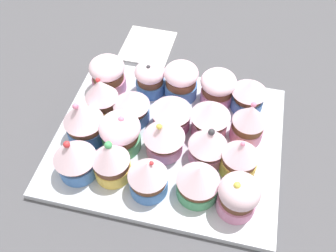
# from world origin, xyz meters

# --- Properties ---
(ground_plane) EXTENTS (1.80, 1.80, 0.03)m
(ground_plane) POSITION_xyz_m (0.00, 0.00, -0.01)
(ground_plane) COLOR #4C4C51
(baking_tray) EXTENTS (0.31, 0.37, 0.01)m
(baking_tray) POSITION_xyz_m (0.00, 0.00, 0.01)
(baking_tray) COLOR silver
(baking_tray) RESTS_ON ground_plane
(cupcake_0) EXTENTS (0.06, 0.06, 0.07)m
(cupcake_0) POSITION_xyz_m (-0.10, -0.12, 0.05)
(cupcake_0) COLOR pink
(cupcake_0) RESTS_ON baking_tray
(cupcake_1) EXTENTS (0.05, 0.05, 0.07)m
(cupcake_1) POSITION_xyz_m (-0.04, -0.12, 0.05)
(cupcake_1) COLOR #EFC651
(cupcake_1) RESTS_ON baking_tray
(cupcake_2) EXTENTS (0.05, 0.05, 0.08)m
(cupcake_2) POSITION_xyz_m (0.03, -0.12, 0.05)
(cupcake_2) COLOR pink
(cupcake_2) RESTS_ON baking_tray
(cupcake_3) EXTENTS (0.06, 0.06, 0.07)m
(cupcake_3) POSITION_xyz_m (0.10, -0.12, 0.05)
(cupcake_3) COLOR #477AC6
(cupcake_3) RESTS_ON baking_tray
(cupcake_4) EXTENTS (0.06, 0.06, 0.07)m
(cupcake_4) POSITION_xyz_m (-0.09, -0.07, 0.05)
(cupcake_4) COLOR #4C9E6B
(cupcake_4) RESTS_ON baking_tray
(cupcake_5) EXTENTS (0.06, 0.06, 0.07)m
(cupcake_5) POSITION_xyz_m (-0.03, -0.07, 0.05)
(cupcake_5) COLOR pink
(cupcake_5) RESTS_ON baking_tray
(cupcake_6) EXTENTS (0.06, 0.06, 0.07)m
(cupcake_6) POSITION_xyz_m (0.03, -0.06, 0.05)
(cupcake_6) COLOR pink
(cupcake_6) RESTS_ON baking_tray
(cupcake_7) EXTENTS (0.06, 0.06, 0.06)m
(cupcake_7) POSITION_xyz_m (0.10, -0.06, 0.04)
(cupcake_7) COLOR pink
(cupcake_7) RESTS_ON baking_tray
(cupcake_8) EXTENTS (0.06, 0.06, 0.07)m
(cupcake_8) POSITION_xyz_m (-0.10, 0.01, 0.05)
(cupcake_8) COLOR #477AC6
(cupcake_8) RESTS_ON baking_tray
(cupcake_9) EXTENTS (0.07, 0.07, 0.07)m
(cupcake_9) POSITION_xyz_m (-0.03, 0.00, 0.05)
(cupcake_9) COLOR pink
(cupcake_9) RESTS_ON baking_tray
(cupcake_10) EXTENTS (0.07, 0.07, 0.07)m
(cupcake_10) POSITION_xyz_m (0.02, 0.00, 0.05)
(cupcake_10) COLOR pink
(cupcake_10) RESTS_ON baking_tray
(cupcake_11) EXTENTS (0.06, 0.06, 0.07)m
(cupcake_11) POSITION_xyz_m (0.10, 0.00, 0.05)
(cupcake_11) COLOR #477AC6
(cupcake_11) RESTS_ON baking_tray
(cupcake_12) EXTENTS (0.06, 0.06, 0.08)m
(cupcake_12) POSITION_xyz_m (-0.09, 0.06, 0.05)
(cupcake_12) COLOR #EFC651
(cupcake_12) RESTS_ON baking_tray
(cupcake_13) EXTENTS (0.06, 0.06, 0.07)m
(cupcake_13) POSITION_xyz_m (-0.03, 0.07, 0.05)
(cupcake_13) COLOR #4C9E6B
(cupcake_13) RESTS_ON baking_tray
(cupcake_14) EXTENTS (0.06, 0.06, 0.06)m
(cupcake_14) POSITION_xyz_m (0.03, 0.07, 0.05)
(cupcake_14) COLOR #477AC6
(cupcake_14) RESTS_ON baking_tray
(cupcake_15) EXTENTS (0.05, 0.05, 0.07)m
(cupcake_15) POSITION_xyz_m (0.10, 0.06, 0.04)
(cupcake_15) COLOR #477AC6
(cupcake_15) RESTS_ON baking_tray
(cupcake_16) EXTENTS (0.06, 0.06, 0.08)m
(cupcake_16) POSITION_xyz_m (-0.10, 0.12, 0.05)
(cupcake_16) COLOR #477AC6
(cupcake_16) RESTS_ON baking_tray
(cupcake_17) EXTENTS (0.06, 0.06, 0.08)m
(cupcake_17) POSITION_xyz_m (-0.03, 0.13, 0.05)
(cupcake_17) COLOR #477AC6
(cupcake_17) RESTS_ON baking_tray
(cupcake_18) EXTENTS (0.06, 0.06, 0.08)m
(cupcake_18) POSITION_xyz_m (0.03, 0.12, 0.05)
(cupcake_18) COLOR #EFC651
(cupcake_18) RESTS_ON baking_tray
(cupcake_19) EXTENTS (0.06, 0.06, 0.07)m
(cupcake_19) POSITION_xyz_m (0.09, 0.13, 0.05)
(cupcake_19) COLOR pink
(cupcake_19) RESTS_ON baking_tray
(napkin) EXTENTS (0.11, 0.10, 0.01)m
(napkin) POSITION_xyz_m (0.23, 0.10, 0.00)
(napkin) COLOR white
(napkin) RESTS_ON ground_plane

